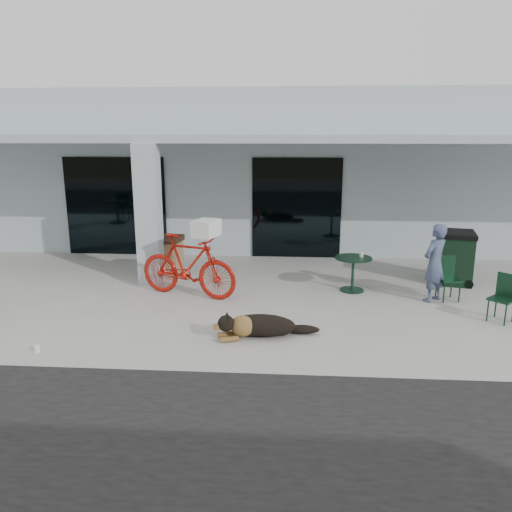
# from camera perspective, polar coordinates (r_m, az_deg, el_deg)

# --- Properties ---
(ground) EXTENTS (80.00, 80.00, 0.00)m
(ground) POSITION_cam_1_polar(r_m,az_deg,el_deg) (9.24, -6.55, -7.36)
(ground) COLOR #B6B3AB
(ground) RESTS_ON ground
(building) EXTENTS (22.00, 7.00, 4.50)m
(building) POSITION_cam_1_polar(r_m,az_deg,el_deg) (17.08, -1.55, 10.25)
(building) COLOR #A8B8BE
(building) RESTS_ON ground
(storefront_glass_left) EXTENTS (2.80, 0.06, 2.70)m
(storefront_glass_left) POSITION_cam_1_polar(r_m,az_deg,el_deg) (14.42, -15.72, 5.47)
(storefront_glass_left) COLOR black
(storefront_glass_left) RESTS_ON ground
(storefront_glass_right) EXTENTS (2.40, 0.06, 2.70)m
(storefront_glass_right) POSITION_cam_1_polar(r_m,az_deg,el_deg) (13.59, 4.65, 5.45)
(storefront_glass_right) COLOR black
(storefront_glass_right) RESTS_ON ground
(column) EXTENTS (0.50, 0.50, 3.12)m
(column) POSITION_cam_1_polar(r_m,az_deg,el_deg) (11.35, -12.15, 4.58)
(column) COLOR #A8B8BE
(column) RESTS_ON ground
(overhang) EXTENTS (22.00, 2.80, 0.18)m
(overhang) POSITION_cam_1_polar(r_m,az_deg,el_deg) (12.17, -3.85, 13.27)
(overhang) COLOR #A8B8BE
(overhang) RESTS_ON column
(bicycle) EXTENTS (2.27, 1.27, 1.31)m
(bicycle) POSITION_cam_1_polar(r_m,az_deg,el_deg) (10.44, -7.79, -1.11)
(bicycle) COLOR #B0180E
(bicycle) RESTS_ON ground
(laundry_basket) EXTENTS (0.57, 0.66, 0.33)m
(laundry_basket) POSITION_cam_1_polar(r_m,az_deg,el_deg) (10.04, -5.72, 3.18)
(laundry_basket) COLOR white
(laundry_basket) RESTS_ON bicycle
(dog) EXTENTS (1.39, 0.85, 0.44)m
(dog) POSITION_cam_1_polar(r_m,az_deg,el_deg) (8.44, 0.65, -7.78)
(dog) COLOR black
(dog) RESTS_ON ground
(cup_near_dog) EXTENTS (0.09, 0.09, 0.11)m
(cup_near_dog) POSITION_cam_1_polar(r_m,az_deg,el_deg) (8.64, -23.75, -9.68)
(cup_near_dog) COLOR white
(cup_near_dog) RESTS_ON ground
(cafe_table_far) EXTENTS (1.01, 1.01, 0.75)m
(cafe_table_far) POSITION_cam_1_polar(r_m,az_deg,el_deg) (10.96, 10.98, -2.05)
(cafe_table_far) COLOR #123620
(cafe_table_far) RESTS_ON ground
(cafe_chair_far_a) EXTENTS (0.49, 0.52, 0.91)m
(cafe_chair_far_a) POSITION_cam_1_polar(r_m,az_deg,el_deg) (10.87, 21.17, -2.46)
(cafe_chair_far_a) COLOR #123620
(cafe_chair_far_a) RESTS_ON ground
(cafe_chair_far_b) EXTENTS (0.58, 0.58, 0.87)m
(cafe_chair_far_b) POSITION_cam_1_polar(r_m,az_deg,el_deg) (10.05, 26.29, -4.39)
(cafe_chair_far_b) COLOR #123620
(cafe_chair_far_b) RESTS_ON ground
(person) EXTENTS (0.69, 0.67, 1.60)m
(person) POSITION_cam_1_polar(r_m,az_deg,el_deg) (10.63, 19.74, -0.76)
(person) COLOR #414E6E
(person) RESTS_ON ground
(cup_on_table) EXTENTS (0.10, 0.10, 0.11)m
(cup_on_table) POSITION_cam_1_polar(r_m,az_deg,el_deg) (10.92, 11.96, 0.17)
(cup_on_table) COLOR white
(cup_on_table) RESTS_ON cafe_table_far
(trash_receptacle) EXTENTS (0.66, 0.66, 0.99)m
(trash_receptacle) POSITION_cam_1_polar(r_m,az_deg,el_deg) (11.96, -9.86, -0.06)
(trash_receptacle) COLOR olive
(trash_receptacle) RESTS_ON ground
(wheeled_bin) EXTENTS (0.91, 1.06, 1.18)m
(wheeled_bin) POSITION_cam_1_polar(r_m,az_deg,el_deg) (12.19, 21.86, -0.14)
(wheeled_bin) COLOR black
(wheeled_bin) RESTS_ON ground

